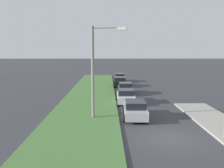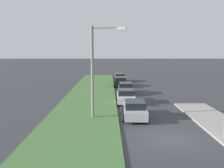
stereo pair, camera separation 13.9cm
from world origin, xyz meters
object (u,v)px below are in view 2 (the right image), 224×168
Objects in this scene: parked_car_silver at (135,109)px; streetlight at (97,65)px; parked_car_white at (126,96)px; parked_car_green at (125,88)px; parked_car_black at (121,82)px; parked_car_orange at (120,78)px.

streetlight reaches higher than parked_car_silver.
streetlight is at bearing 157.09° from parked_car_white.
streetlight reaches higher than parked_car_white.
parked_car_silver is 4.84m from streetlight.
parked_car_green and parked_car_black have the same top height.
streetlight reaches higher than parked_car_orange.
parked_car_silver is 6.09m from parked_car_white.
parked_car_white is 0.99× the size of parked_car_green.
parked_car_silver is at bearing -178.10° from parked_car_green.
parked_car_green is (11.64, 0.01, 0.00)m from parked_car_silver.
parked_car_black is 5.90m from parked_car_orange.
parked_car_green is 1.00× the size of parked_car_orange.
streetlight is (-18.53, 2.80, 3.67)m from parked_car_black.
streetlight is (-24.43, 3.03, 3.67)m from parked_car_orange.
parked_car_orange is 24.89m from streetlight.
parked_car_white is at bearing -23.97° from streetlight.
streetlight is at bearing 167.00° from parked_car_green.
parked_car_white is (6.08, 0.36, 0.00)m from parked_car_silver.
parked_car_white is 0.58× the size of streetlight.
parked_car_silver is 11.64m from parked_car_green.
parked_car_white is 5.57m from parked_car_green.
parked_car_orange is at bearing -7.06° from streetlight.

